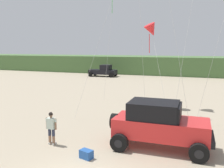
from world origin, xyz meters
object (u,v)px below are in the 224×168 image
Objects in this scene: jeep at (159,124)px; distant_pickup at (104,71)px; person_watching at (51,126)px; cooler_box at (86,154)px; kite_blue_swept at (152,30)px.

jeep is 30.22m from distant_pickup.
cooler_box is (2.31, -0.83, -0.75)m from person_watching.
person_watching is 29.63m from distant_pickup.
kite_blue_swept is at bearing 104.03° from jeep.
distant_pickup reaches higher than cooler_box.
jeep is at bearing 15.51° from person_watching.
jeep is 8.70× the size of cooler_box.
cooler_box is at bearing -19.80° from person_watching.
cooler_box is 0.12× the size of distant_pickup.
kite_blue_swept is (2.96, 9.92, 5.24)m from person_watching.
person_watching is 0.25× the size of kite_blue_swept.
distant_pickup is (-10.90, 29.18, 0.75)m from cooler_box.
cooler_box is 0.08× the size of kite_blue_swept.
cooler_box is at bearing -93.49° from kite_blue_swept.
kite_blue_swept is at bearing -57.92° from distant_pickup.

